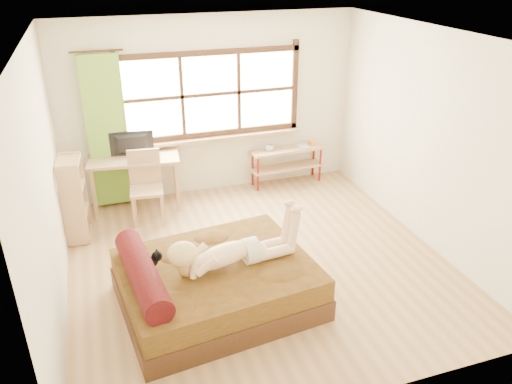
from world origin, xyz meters
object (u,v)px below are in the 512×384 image
object	(u,v)px
woman	(231,240)
chair	(146,182)
pipe_shelf	(288,158)
bookshelf	(75,199)
bed	(213,283)
kitten	(145,262)
desk	(134,164)

from	to	relation	value
woman	chair	xyz separation A→B (m)	(-0.61, 2.26, -0.24)
pipe_shelf	chair	bearing A→B (deg)	-171.38
chair	pipe_shelf	xyz separation A→B (m)	(2.33, 0.48, -0.12)
bookshelf	bed	bearing A→B (deg)	-50.18
woman	pipe_shelf	distance (m)	3.25
kitten	pipe_shelf	bearing A→B (deg)	38.36
bed	woman	world-z (taller)	woman
bed	chair	size ratio (longest dim) A/B	2.16
chair	bookshelf	xyz separation A→B (m)	(-0.95, -0.28, 0.01)
desk	pipe_shelf	distance (m)	2.45
woman	chair	size ratio (longest dim) A/B	1.39
desk	woman	bearing A→B (deg)	-68.60
kitten	chair	bearing A→B (deg)	76.34
woman	bookshelf	xyz separation A→B (m)	(-1.56, 1.98, -0.23)
bed	pipe_shelf	size ratio (longest dim) A/B	1.77
pipe_shelf	desk	bearing A→B (deg)	179.82
woman	desk	distance (m)	2.72
bed	kitten	size ratio (longest dim) A/B	7.24
bed	bookshelf	size ratio (longest dim) A/B	1.92
chair	woman	bearing A→B (deg)	-68.86
kitten	desk	xyz separation A→B (m)	(0.15, 2.47, 0.08)
kitten	chair	size ratio (longest dim) A/B	0.30
kitten	pipe_shelf	distance (m)	3.67
chair	bookshelf	size ratio (longest dim) A/B	0.89
bed	kitten	distance (m)	0.76
bed	bookshelf	world-z (taller)	bookshelf
bed	bookshelf	xyz separation A→B (m)	(-1.36, 1.94, 0.30)
woman	bookshelf	bearing A→B (deg)	121.57
bed	desk	xyz separation A→B (m)	(-0.52, 2.57, 0.42)
bookshelf	woman	bearing A→B (deg)	-47.05
kitten	bookshelf	distance (m)	1.96
woman	pipe_shelf	bearing A→B (deg)	51.26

